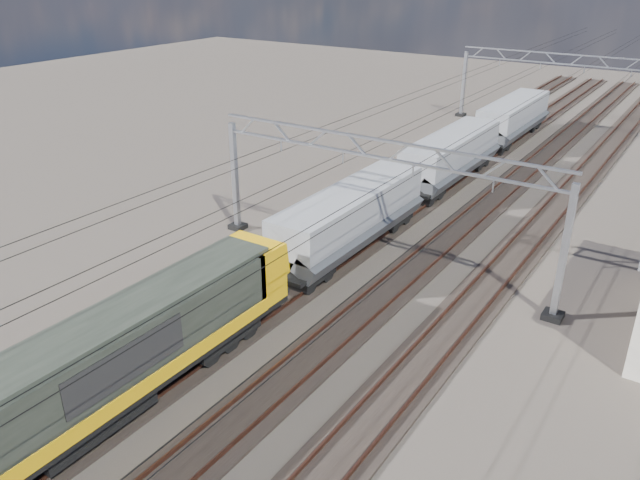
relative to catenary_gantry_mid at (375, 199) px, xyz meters
The scene contains 12 objects.
ground 5.59m from the catenary_gantry_mid, 90.00° to the right, with size 160.00×160.00×0.00m, color #2B2520.
track_outer_west 8.17m from the catenary_gantry_mid, 146.31° to the right, with size 2.60×140.00×0.30m.
track_loco 5.89m from the catenary_gantry_mid, 116.57° to the right, with size 2.60×140.00×0.30m.
track_inner_east 5.89m from the catenary_gantry_mid, 63.43° to the right, with size 2.60×140.00×0.30m.
track_outer_east 8.17m from the catenary_gantry_mid, 33.69° to the right, with size 2.60×140.00×0.30m.
catenary_gantry_mid is the anchor object (origin of this frame).
catenary_gantry_far 36.00m from the catenary_gantry_mid, 90.00° to the left, with size 19.90×0.90×7.11m.
overhead_wires 4.40m from the catenary_gantry_mid, 90.00° to the left, with size 12.03×140.00×0.53m.
locomotive 16.99m from the catenary_gantry_mid, 96.79° to the right, with size 2.76×21.10×3.62m.
hopper_wagon_lead 2.76m from the catenary_gantry_mid, 155.83° to the left, with size 3.38×13.00×3.25m.
hopper_wagon_mid 15.32m from the catenary_gantry_mid, 97.55° to the left, with size 3.38×13.00×3.25m.
hopper_wagon_third 29.41m from the catenary_gantry_mid, 93.91° to the left, with size 3.38×13.00×3.25m.
Camera 1 is at (14.23, -22.59, 15.23)m, focal length 35.00 mm.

